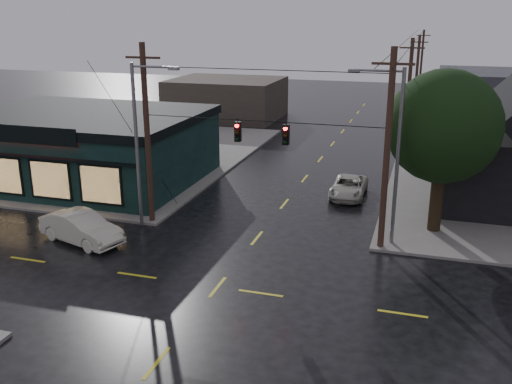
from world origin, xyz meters
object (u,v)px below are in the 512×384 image
(utility_pole_ne, at_px, (380,249))
(sedan_cream, at_px, (81,228))
(utility_pole_nw, at_px, (152,222))
(suv_silver, at_px, (349,187))
(corner_tree, at_px, (444,127))

(utility_pole_ne, height_order, sedan_cream, utility_pole_ne)
(utility_pole_nw, xyz_separation_m, utility_pole_ne, (13.00, 0.00, 0.00))
(sedan_cream, xyz_separation_m, suv_silver, (12.35, 12.02, -0.17))
(corner_tree, distance_m, sedan_cream, 19.77)
(corner_tree, distance_m, suv_silver, 9.10)
(corner_tree, relative_size, utility_pole_nw, 0.87)
(utility_pole_nw, distance_m, utility_pole_ne, 13.00)
(corner_tree, relative_size, sedan_cream, 1.78)
(corner_tree, bearing_deg, utility_pole_ne, -128.99)
(utility_pole_ne, relative_size, suv_silver, 2.18)
(corner_tree, xyz_separation_m, sedan_cream, (-17.79, -6.96, -5.09))
(utility_pole_nw, height_order, suv_silver, utility_pole_nw)
(utility_pole_ne, relative_size, sedan_cream, 2.05)
(corner_tree, relative_size, utility_pole_ne, 0.87)
(utility_pole_nw, bearing_deg, suv_silver, 39.13)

